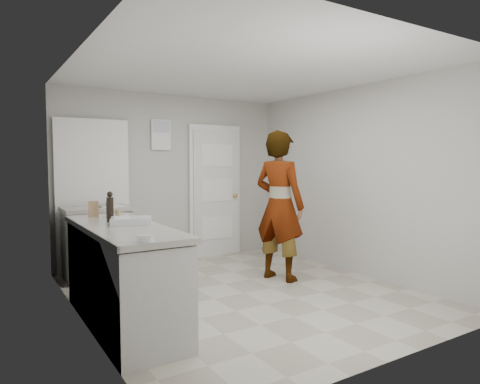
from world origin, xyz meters
TOP-DOWN VIEW (x-y plane):
  - ground at (0.00, 0.00)m, footprint 4.00×4.00m
  - room_shell at (-0.17, 1.95)m, footprint 4.00×4.00m
  - main_counter at (-1.45, -0.20)m, footprint 0.64×1.96m
  - side_counter at (-1.25, 1.55)m, footprint 0.84×0.61m
  - person at (0.70, 0.27)m, footprint 0.66×0.80m
  - cake_mix_box at (-1.53, 0.53)m, footprint 0.11×0.06m
  - spice_jar at (-1.34, 0.30)m, footprint 0.05×0.05m
  - oil_cruet_a at (-1.41, 0.37)m, footprint 0.06×0.06m
  - oil_cruet_b at (-1.48, 0.05)m, footprint 0.06×0.06m
  - baking_dish at (-1.36, -0.19)m, footprint 0.42×0.36m
  - egg_bowl at (-1.54, -1.10)m, footprint 0.12×0.12m
  - papers at (-1.09, 1.53)m, footprint 0.28×0.35m

SIDE VIEW (x-z plane):
  - ground at x=0.00m, z-range 0.00..0.00m
  - main_counter at x=-1.45m, z-range -0.04..0.89m
  - side_counter at x=-1.25m, z-range -0.03..0.89m
  - papers at x=-1.09m, z-range 0.93..0.94m
  - person at x=0.70m, z-range 0.00..1.89m
  - egg_bowl at x=-1.54m, z-range 0.93..0.97m
  - baking_dish at x=-1.36m, z-range 0.92..0.99m
  - spice_jar at x=-1.34m, z-range 0.93..1.01m
  - cake_mix_box at x=-1.53m, z-range 0.93..1.09m
  - room_shell at x=-0.17m, z-range -0.98..3.02m
  - oil_cruet_a at x=-1.41m, z-range 0.92..1.14m
  - oil_cruet_b at x=-1.48m, z-range 0.92..1.21m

